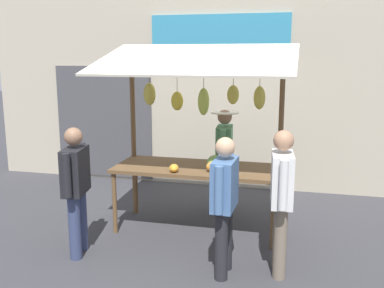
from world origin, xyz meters
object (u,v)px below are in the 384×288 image
vendor_with_sunhat (224,153)px  shopper_in_grey_tee (224,198)px  market_stall (198,117)px  shopper_with_ponytail (281,193)px  shopper_with_shopping_bag (76,183)px

vendor_with_sunhat → shopper_in_grey_tee: bearing=4.8°
shopper_in_grey_tee → market_stall: bearing=27.2°
vendor_with_sunhat → shopper_with_ponytail: 1.96m
market_stall → shopper_with_shopping_bag: (1.20, 1.12, -0.66)m
shopper_with_ponytail → shopper_with_shopping_bag: bearing=87.6°
vendor_with_sunhat → shopper_with_ponytail: (-0.92, 1.74, -0.00)m
shopper_with_shopping_bag → market_stall: bearing=-57.7°
shopper_with_shopping_bag → shopper_in_grey_tee: bearing=-102.9°
market_stall → shopper_with_ponytail: (-1.14, 1.01, -0.63)m
market_stall → vendor_with_sunhat: size_ratio=1.60×
market_stall → shopper_with_shopping_bag: bearing=43.0°
vendor_with_sunhat → shopper_with_shopping_bag: bearing=-42.9°
vendor_with_sunhat → shopper_with_ponytail: size_ratio=0.99×
shopper_with_shopping_bag → shopper_with_ponytail: bearing=-97.9°
market_stall → shopper_with_shopping_bag: market_stall is taller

